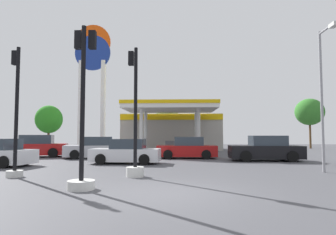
% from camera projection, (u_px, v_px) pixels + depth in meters
% --- Properties ---
extents(ground_plane, '(90.00, 90.00, 0.00)m').
position_uv_depth(ground_plane, '(169.00, 192.00, 8.14)').
color(ground_plane, '#47474C').
rests_on(ground_plane, ground).
extents(gas_station, '(10.65, 12.69, 4.57)m').
position_uv_depth(gas_station, '(172.00, 130.00, 32.15)').
color(gas_station, '#ADA89E').
rests_on(gas_station, ground).
extents(station_pole_sign, '(3.73, 0.56, 13.28)m').
position_uv_depth(station_pole_sign, '(92.00, 71.00, 30.09)').
color(station_pole_sign, white).
rests_on(station_pole_sign, ground).
extents(car_1, '(4.53, 2.73, 1.52)m').
position_uv_depth(car_1, '(96.00, 148.00, 20.41)').
color(car_1, black).
rests_on(car_1, ground).
extents(car_2, '(4.22, 1.98, 1.50)m').
position_uv_depth(car_2, '(187.00, 149.00, 20.29)').
color(car_2, black).
rests_on(car_2, ground).
extents(car_3, '(4.52, 2.16, 1.60)m').
position_uv_depth(car_3, '(265.00, 149.00, 18.29)').
color(car_3, black).
rests_on(car_3, ground).
extents(car_4, '(4.01, 1.95, 1.41)m').
position_uv_depth(car_4, '(126.00, 152.00, 16.50)').
color(car_4, black).
rests_on(car_4, ground).
extents(car_6, '(4.94, 3.12, 1.65)m').
position_uv_depth(car_6, '(35.00, 147.00, 21.50)').
color(car_6, black).
rests_on(car_6, ground).
extents(traffic_signal_0, '(0.63, 0.67, 5.11)m').
position_uv_depth(traffic_signal_0, '(16.00, 128.00, 11.23)').
color(traffic_signal_0, silver).
rests_on(traffic_signal_0, ground).
extents(traffic_signal_1, '(0.69, 0.70, 5.11)m').
position_uv_depth(traffic_signal_1, '(135.00, 139.00, 11.29)').
color(traffic_signal_1, silver).
rests_on(traffic_signal_1, ground).
extents(traffic_signal_2, '(0.81, 0.81, 4.98)m').
position_uv_depth(traffic_signal_2, '(83.00, 132.00, 8.68)').
color(traffic_signal_2, silver).
rests_on(traffic_signal_2, ground).
extents(tree_0, '(3.42, 3.42, 5.49)m').
position_uv_depth(tree_0, '(49.00, 119.00, 37.22)').
color(tree_0, brown).
rests_on(tree_0, ground).
extents(tree_1, '(3.11, 3.11, 5.24)m').
position_uv_depth(tree_1, '(167.00, 118.00, 37.12)').
color(tree_1, brown).
rests_on(tree_1, ground).
extents(tree_2, '(3.46, 3.46, 6.17)m').
position_uv_depth(tree_2, '(310.00, 112.00, 35.62)').
color(tree_2, brown).
rests_on(tree_2, ground).
extents(corner_streetlamp, '(0.24, 1.48, 6.26)m').
position_uv_depth(corner_streetlamp, '(324.00, 85.00, 12.52)').
color(corner_streetlamp, gray).
rests_on(corner_streetlamp, ground).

